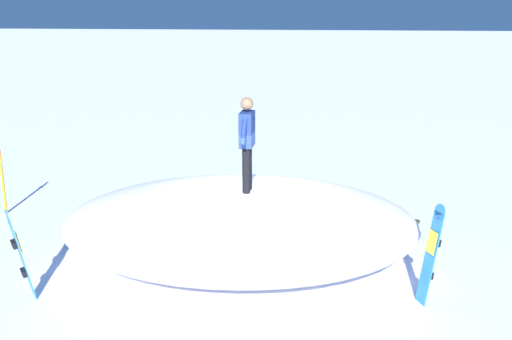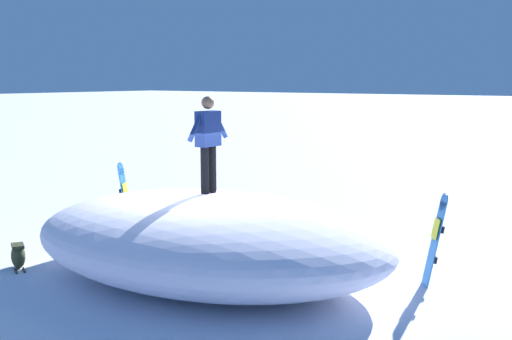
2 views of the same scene
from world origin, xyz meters
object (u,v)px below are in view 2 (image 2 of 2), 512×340
snowboarder_standing (208,138)px  backpack_far (18,256)px  snowboard_primary_upright (436,238)px  snowboard_secondary_upright (125,199)px

snowboarder_standing → backpack_far: 4.14m
snowboard_primary_upright → backpack_far: snowboard_primary_upright is taller
snowboarder_standing → snowboard_primary_upright: (-1.70, 3.42, -1.60)m
snowboard_secondary_upright → backpack_far: size_ratio=2.71×
snowboard_primary_upright → backpack_far: 7.36m
backpack_far → snowboarder_standing: bearing=119.0°
snowboard_secondary_upright → backpack_far: snowboard_secondary_upright is taller
snowboard_primary_upright → snowboarder_standing: bearing=-63.6°
snowboard_primary_upright → snowboard_secondary_upright: size_ratio=0.95×
snowboarder_standing → snowboard_secondary_upright: snowboarder_standing is taller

